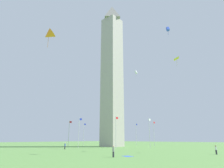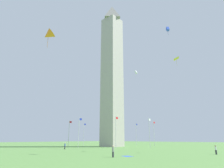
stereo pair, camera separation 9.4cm
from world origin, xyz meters
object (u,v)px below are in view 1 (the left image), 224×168
(flagpole_n, at_px, (136,133))
(picnic_blanket_near_first_person, at_px, (128,156))
(flagpole_s, at_px, (79,131))
(kite_orange_delta, at_px, (49,35))
(flagpole_w, at_px, (150,131))
(flagpole_e, at_px, (84,133))
(obelisk_monument, at_px, (112,69))
(kite_white_box, at_px, (136,72))
(kite_yellow_diamond, at_px, (176,59))
(person_white_shirt, at_px, (216,150))
(flagpole_ne, at_px, (110,134))
(person_blue_shirt, at_px, (65,146))
(flagpole_sw, at_px, (116,131))
(flagpole_se, at_px, (69,132))
(person_gray_shirt, at_px, (113,151))
(flagpole_nw, at_px, (154,133))
(kite_blue_box, at_px, (168,29))

(flagpole_n, distance_m, picnic_blanket_near_first_person, 53.11)
(flagpole_s, relative_size, kite_orange_delta, 2.93)
(flagpole_w, bearing_deg, flagpole_e, 90.00)
(kite_orange_delta, height_order, picnic_blanket_near_first_person, kite_orange_delta)
(obelisk_monument, bearing_deg, flagpole_w, -89.81)
(flagpole_s, height_order, kite_orange_delta, kite_orange_delta)
(kite_white_box, distance_m, kite_yellow_diamond, 14.63)
(person_white_shirt, xyz_separation_m, picnic_blanket_near_first_person, (-13.53, 10.01, -0.79))
(flagpole_s, distance_m, kite_white_box, 25.70)
(flagpole_w, bearing_deg, flagpole_ne, 67.50)
(flagpole_ne, relative_size, picnic_blanket_near_first_person, 5.10)
(person_blue_shirt, relative_size, picnic_blanket_near_first_person, 0.96)
(obelisk_monument, relative_size, flagpole_sw, 6.46)
(flagpole_w, xyz_separation_m, kite_orange_delta, (-42.23, -7.94, 13.10))
(flagpole_s, bearing_deg, obelisk_monument, -0.00)
(flagpole_se, xyz_separation_m, kite_white_box, (4.21, -27.12, 18.08))
(person_gray_shirt, bearing_deg, flagpole_w, -28.79)
(flagpole_s, distance_m, person_white_shirt, 38.58)
(flagpole_nw, height_order, person_gray_shirt, flagpole_nw)
(person_gray_shirt, bearing_deg, flagpole_e, 4.36)
(person_white_shirt, relative_size, person_blue_shirt, 0.94)
(kite_orange_delta, bearing_deg, flagpole_ne, 33.13)
(flagpole_s, relative_size, person_white_shirt, 5.68)
(kite_blue_box, relative_size, picnic_blanket_near_first_person, 1.17)
(picnic_blanket_near_first_person, bearing_deg, person_gray_shirt, 168.89)
(kite_white_box, bearing_deg, flagpole_nw, 15.00)
(flagpole_ne, distance_m, kite_blue_box, 56.90)
(obelisk_monument, height_order, flagpole_ne, obelisk_monument)
(flagpole_n, relative_size, flagpole_w, 1.00)
(obelisk_monument, relative_size, flagpole_e, 6.46)
(flagpole_e, distance_m, picnic_blanket_near_first_person, 52.94)
(flagpole_n, height_order, person_white_shirt, flagpole_n)
(flagpole_e, height_order, person_blue_shirt, flagpole_e)
(obelisk_monument, distance_m, person_blue_shirt, 36.47)
(flagpole_se, relative_size, picnic_blanket_near_first_person, 5.10)
(flagpole_se, distance_m, flagpole_sw, 22.27)
(flagpole_nw, xyz_separation_m, kite_blue_box, (-29.43, -21.35, 21.64))
(kite_orange_delta, bearing_deg, flagpole_s, 41.81)
(picnic_blanket_near_first_person, bearing_deg, kite_yellow_diamond, -6.03)
(flagpole_nw, height_order, kite_white_box, kite_white_box)
(flagpole_se, xyz_separation_m, flagpole_sw, (-0.00, -22.27, 0.00))
(flagpole_se, xyz_separation_m, picnic_blanket_near_first_person, (-17.76, -39.47, -4.98))
(person_gray_shirt, xyz_separation_m, kite_blue_box, (13.49, -4.72, 25.75))
(obelisk_monument, height_order, flagpole_w, obelisk_monument)
(flagpole_n, bearing_deg, flagpole_se, 157.50)
(flagpole_se, height_order, kite_white_box, kite_white_box)
(flagpole_s, height_order, kite_blue_box, kite_blue_box)
(obelisk_monument, bearing_deg, flagpole_se, 134.86)
(kite_yellow_diamond, bearing_deg, flagpole_e, 78.34)
(flagpole_e, relative_size, kite_yellow_diamond, 3.99)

